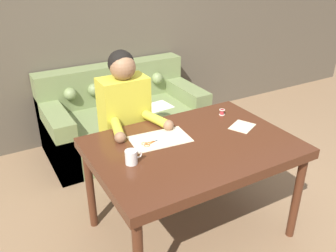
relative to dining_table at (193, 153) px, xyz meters
The scene contains 10 objects.
ground_plane 0.72m from the dining_table, 39.76° to the right, with size 16.00×16.00×0.00m, color #846647.
wall_back 2.03m from the dining_table, 85.80° to the left, with size 8.00×0.06×2.60m.
dining_table is the anchor object (origin of this frame).
couch 1.56m from the dining_table, 86.16° to the left, with size 1.64×0.86×0.85m.
person 0.67m from the dining_table, 110.19° to the left, with size 0.46×0.55×1.29m.
pattern_paper_main 0.25m from the dining_table, 135.15° to the left, with size 0.43×0.29×0.00m.
pattern_paper_offcut 0.47m from the dining_table, ahead, with size 0.23×0.22×0.00m.
scissors 0.29m from the dining_table, 148.14° to the left, with size 0.23×0.09×0.01m.
mug 0.48m from the dining_table, behind, with size 0.11×0.08×0.09m.
thread_spool 0.55m from the dining_table, 31.55° to the left, with size 0.04×0.04×0.05m.
Camera 1 is at (-1.34, -1.64, 1.95)m, focal length 38.00 mm.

